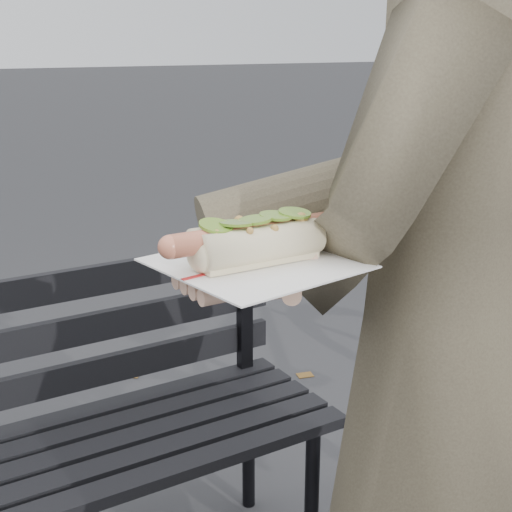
{
  "coord_description": "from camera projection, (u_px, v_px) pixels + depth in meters",
  "views": [
    {
      "loc": [
        -0.4,
        -0.58,
        1.43
      ],
      "look_at": [
        -0.02,
        0.05,
        1.21
      ],
      "focal_mm": 50.0,
      "sensor_mm": 36.0,
      "label": 1
    }
  ],
  "objects": [
    {
      "name": "park_bench",
      "position": [
        27.0,
        433.0,
        1.72
      ],
      "size": [
        1.5,
        0.44,
        0.88
      ],
      "color": "black",
      "rests_on": "ground"
    },
    {
      "name": "person",
      "position": [
        441.0,
        366.0,
        1.08
      ],
      "size": [
        0.82,
        0.7,
        1.92
      ],
      "primitive_type": "imported",
      "rotation": [
        0.0,
        0.0,
        3.56
      ],
      "color": "#423A2C",
      "rests_on": "ground"
    },
    {
      "name": "held_hotdog",
      "position": [
        358.0,
        198.0,
        0.89
      ],
      "size": [
        0.62,
        0.3,
        0.2
      ],
      "color": "#423A2C"
    }
  ]
}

